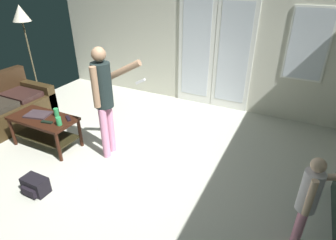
{
  "coord_description": "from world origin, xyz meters",
  "views": [
    {
      "loc": [
        1.91,
        -2.42,
        2.41
      ],
      "look_at": [
        0.69,
        0.04,
        0.94
      ],
      "focal_mm": 29.61,
      "sensor_mm": 36.0,
      "label": 1
    }
  ],
  "objects_px": {
    "person_adult": "(104,94)",
    "loose_keyboard": "(116,187)",
    "coffee_table": "(44,125)",
    "person_child": "(309,199)",
    "floor_lamp": "(22,19)",
    "cup_near_edge": "(59,121)",
    "tv_remote_black": "(47,122)",
    "laptop_closed": "(38,115)",
    "cup_by_laptop": "(56,112)",
    "dvd_remote_slim": "(68,118)",
    "backpack": "(35,186)"
  },
  "relations": [
    {
      "from": "person_adult",
      "to": "loose_keyboard",
      "type": "height_order",
      "value": "person_adult"
    },
    {
      "from": "coffee_table",
      "to": "person_child",
      "type": "xyz_separation_m",
      "value": [
        3.62,
        -0.27,
        0.3
      ]
    },
    {
      "from": "person_adult",
      "to": "floor_lamp",
      "type": "distance_m",
      "value": 2.77
    },
    {
      "from": "person_adult",
      "to": "coffee_table",
      "type": "bearing_deg",
      "value": -165.91
    },
    {
      "from": "cup_near_edge",
      "to": "tv_remote_black",
      "type": "distance_m",
      "value": 0.22
    },
    {
      "from": "laptop_closed",
      "to": "cup_near_edge",
      "type": "xyz_separation_m",
      "value": [
        0.51,
        -0.08,
        0.05
      ]
    },
    {
      "from": "coffee_table",
      "to": "cup_near_edge",
      "type": "xyz_separation_m",
      "value": [
        0.4,
        -0.06,
        0.19
      ]
    },
    {
      "from": "coffee_table",
      "to": "cup_by_laptop",
      "type": "xyz_separation_m",
      "value": [
        0.16,
        0.13,
        0.2
      ]
    },
    {
      "from": "person_adult",
      "to": "laptop_closed",
      "type": "bearing_deg",
      "value": -168.14
    },
    {
      "from": "floor_lamp",
      "to": "loose_keyboard",
      "type": "xyz_separation_m",
      "value": [
        3.04,
        -1.52,
        -1.62
      ]
    },
    {
      "from": "cup_by_laptop",
      "to": "dvd_remote_slim",
      "type": "height_order",
      "value": "cup_by_laptop"
    },
    {
      "from": "cup_near_edge",
      "to": "dvd_remote_slim",
      "type": "bearing_deg",
      "value": 96.19
    },
    {
      "from": "person_adult",
      "to": "floor_lamp",
      "type": "xyz_separation_m",
      "value": [
        -2.52,
        0.93,
        0.67
      ]
    },
    {
      "from": "coffee_table",
      "to": "backpack",
      "type": "distance_m",
      "value": 1.12
    },
    {
      "from": "floor_lamp",
      "to": "loose_keyboard",
      "type": "bearing_deg",
      "value": -26.49
    },
    {
      "from": "person_adult",
      "to": "loose_keyboard",
      "type": "xyz_separation_m",
      "value": [
        0.52,
        -0.59,
        -0.95
      ]
    },
    {
      "from": "tv_remote_black",
      "to": "coffee_table",
      "type": "bearing_deg",
      "value": 143.56
    },
    {
      "from": "coffee_table",
      "to": "dvd_remote_slim",
      "type": "relative_size",
      "value": 6.08
    },
    {
      "from": "loose_keyboard",
      "to": "tv_remote_black",
      "type": "distance_m",
      "value": 1.45
    },
    {
      "from": "laptop_closed",
      "to": "cup_by_laptop",
      "type": "distance_m",
      "value": 0.3
    },
    {
      "from": "laptop_closed",
      "to": "tv_remote_black",
      "type": "relative_size",
      "value": 2.04
    },
    {
      "from": "dvd_remote_slim",
      "to": "loose_keyboard",
      "type": "bearing_deg",
      "value": 12.71
    },
    {
      "from": "cup_by_laptop",
      "to": "loose_keyboard",
      "type": "bearing_deg",
      "value": -18.84
    },
    {
      "from": "cup_by_laptop",
      "to": "tv_remote_black",
      "type": "relative_size",
      "value": 0.72
    },
    {
      "from": "backpack",
      "to": "laptop_closed",
      "type": "bearing_deg",
      "value": 133.34
    },
    {
      "from": "person_adult",
      "to": "cup_by_laptop",
      "type": "bearing_deg",
      "value": -171.9
    },
    {
      "from": "person_adult",
      "to": "person_child",
      "type": "height_order",
      "value": "person_adult"
    },
    {
      "from": "laptop_closed",
      "to": "floor_lamp",
      "type": "bearing_deg",
      "value": 126.14
    },
    {
      "from": "backpack",
      "to": "dvd_remote_slim",
      "type": "distance_m",
      "value": 1.1
    },
    {
      "from": "person_child",
      "to": "dvd_remote_slim",
      "type": "bearing_deg",
      "value": 172.84
    },
    {
      "from": "person_adult",
      "to": "backpack",
      "type": "relative_size",
      "value": 5.1
    },
    {
      "from": "coffee_table",
      "to": "dvd_remote_slim",
      "type": "distance_m",
      "value": 0.43
    },
    {
      "from": "floor_lamp",
      "to": "backpack",
      "type": "relative_size",
      "value": 6.05
    },
    {
      "from": "loose_keyboard",
      "to": "cup_near_edge",
      "type": "height_order",
      "value": "cup_near_edge"
    },
    {
      "from": "backpack",
      "to": "dvd_remote_slim",
      "type": "xyz_separation_m",
      "value": [
        -0.32,
        0.97,
        0.4
      ]
    },
    {
      "from": "backpack",
      "to": "cup_by_laptop",
      "type": "distance_m",
      "value": 1.2
    },
    {
      "from": "person_child",
      "to": "dvd_remote_slim",
      "type": "relative_size",
      "value": 6.36
    },
    {
      "from": "person_adult",
      "to": "dvd_remote_slim",
      "type": "bearing_deg",
      "value": -169.28
    },
    {
      "from": "laptop_closed",
      "to": "cup_by_laptop",
      "type": "relative_size",
      "value": 2.83
    },
    {
      "from": "person_child",
      "to": "backpack",
      "type": "relative_size",
      "value": 3.46
    },
    {
      "from": "cup_near_edge",
      "to": "coffee_table",
      "type": "bearing_deg",
      "value": 171.88
    },
    {
      "from": "laptop_closed",
      "to": "dvd_remote_slim",
      "type": "distance_m",
      "value": 0.51
    },
    {
      "from": "coffee_table",
      "to": "dvd_remote_slim",
      "type": "height_order",
      "value": "dvd_remote_slim"
    },
    {
      "from": "cup_by_laptop",
      "to": "tv_remote_black",
      "type": "height_order",
      "value": "cup_by_laptop"
    },
    {
      "from": "person_child",
      "to": "laptop_closed",
      "type": "distance_m",
      "value": 3.74
    },
    {
      "from": "floor_lamp",
      "to": "backpack",
      "type": "distance_m",
      "value": 3.36
    },
    {
      "from": "coffee_table",
      "to": "backpack",
      "type": "height_order",
      "value": "coffee_table"
    },
    {
      "from": "coffee_table",
      "to": "cup_by_laptop",
      "type": "bearing_deg",
      "value": 40.1
    },
    {
      "from": "laptop_closed",
      "to": "cup_near_edge",
      "type": "distance_m",
      "value": 0.52
    },
    {
      "from": "loose_keyboard",
      "to": "cup_by_laptop",
      "type": "height_order",
      "value": "cup_by_laptop"
    }
  ]
}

